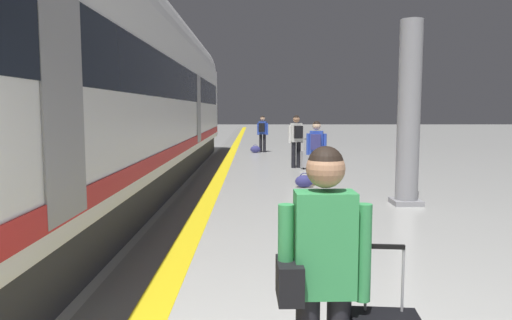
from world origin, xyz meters
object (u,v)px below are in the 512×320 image
Objects in this scene: traveller_foreground at (321,271)px; passenger_near at (316,148)px; passenger_mid at (296,137)px; suitcase_mid at (307,159)px; duffel_bag_far at (255,149)px; platform_pillar at (409,117)px; passenger_far at (262,131)px; duffel_bag_near at (304,181)px; high_speed_train at (83,75)px.

traveller_foreground is 9.23m from passenger_near.
suitcase_mid is at bearing -44.79° from passenger_mid.
traveller_foreground is 1.05× the size of passenger_near.
suitcase_mid reaches higher than duffel_bag_far.
platform_pillar is (1.65, -6.06, 0.72)m from passenger_mid.
platform_pillar is at bearing -77.44° from passenger_far.
suitcase_mid is at bearing 84.00° from traveller_foreground.
duffel_bag_near is 0.26× the size of passenger_mid.
passenger_far is (-1.30, 6.09, 0.63)m from suitcase_mid.
passenger_far is at bearing 99.70° from passenger_mid.
passenger_mid is (1.01, 12.85, 0.04)m from traveller_foreground.
suitcase_mid is (1.32, 12.54, -0.65)m from traveller_foreground.
suitcase_mid is 0.27× the size of platform_pillar.
suitcase_mid is 6.07m from platform_pillar.
passenger_mid is 6.32m from platform_pillar.
duffel_bag_far is at bearing -138.24° from passenger_far.
suitcase_mid is at bearing -74.45° from duffel_bag_far.
passenger_near is 9.33m from duffel_bag_far.
high_speed_train reaches higher than traveller_foreground.
passenger_near is 3.64× the size of duffel_bag_near.
suitcase_mid is (4.82, 6.25, -2.18)m from high_speed_train.
platform_pillar is at bearing 4.68° from high_speed_train.
passenger_far is 0.45× the size of platform_pillar.
suitcase_mid is 0.60× the size of passenger_far.
platform_pillar is at bearing 68.63° from traveller_foreground.
high_speed_train is at bearing 119.14° from traveller_foreground.
passenger_near is 1.65× the size of suitcase_mid.
duffel_bag_far is at bearing 103.34° from passenger_mid.
high_speed_train is at bearing -175.32° from platform_pillar.
passenger_far is at bearing 96.91° from passenger_near.
duffel_bag_near is (-0.32, -0.26, -0.80)m from passenger_near.
high_speed_train is 17.87× the size of passenger_mid.
duffel_bag_near is at bearing -83.08° from duffel_bag_far.
duffel_bag_near is 9.79m from passenger_far.
passenger_far reaches higher than duffel_bag_near.
traveller_foreground is 1.04× the size of passenger_far.
high_speed_train reaches higher than duffel_bag_near.
passenger_near is at bearing -92.59° from suitcase_mid.
passenger_mid is at bearing 92.47° from passenger_near.
duffel_bag_far is at bearing 75.12° from high_speed_train.
traveller_foreground is 18.36m from duffel_bag_far.
traveller_foreground reaches higher than suitcase_mid.
platform_pillar is (2.64, -11.84, 0.77)m from passenger_far.
duffel_bag_far is (-1.30, 5.49, -0.86)m from passenger_mid.
platform_pillar is (1.81, -2.11, 1.57)m from duffel_bag_near.
suitcase_mid is at bearing 82.65° from duffel_bag_near.
high_speed_train reaches higher than passenger_near.
passenger_far is 3.66× the size of duffel_bag_far.
duffel_bag_near is 3.67m from suitcase_mid.
passenger_near is at bearing -83.09° from passenger_far.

